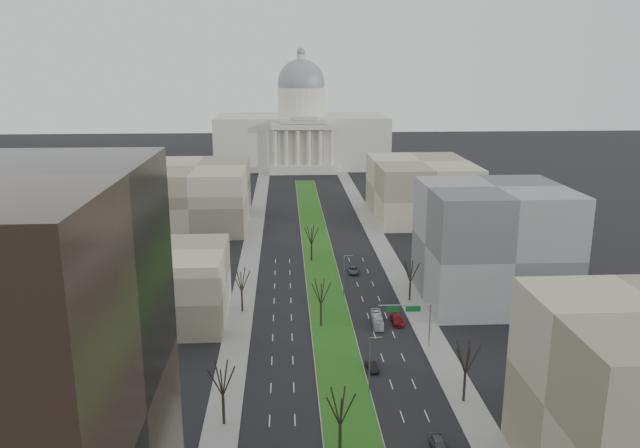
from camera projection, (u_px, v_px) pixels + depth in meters
name	position (u px, v px, depth m)	size (l,w,h in m)	color
ground	(320.00, 261.00, 155.82)	(600.00, 600.00, 0.00)	black
median	(320.00, 262.00, 154.81)	(8.00, 222.03, 0.20)	#999993
sidewalk_left	(243.00, 299.00, 130.65)	(5.00, 330.00, 0.15)	gray
sidewalk_right	(408.00, 295.00, 132.61)	(5.00, 330.00, 0.15)	gray
capitol	(302.00, 132.00, 296.34)	(80.00, 46.00, 55.00)	beige
building_beige_left	(157.00, 285.00, 118.39)	(26.00, 22.00, 14.00)	gray
building_grey_right	(493.00, 244.00, 127.65)	(28.00, 26.00, 24.00)	slate
building_far_left	(198.00, 195.00, 190.28)	(30.00, 40.00, 18.00)	gray
building_far_right	(421.00, 189.00, 199.02)	(30.00, 40.00, 18.00)	gray
tree_left_mid	(222.00, 378.00, 83.51)	(5.40, 5.40, 9.72)	black
tree_left_far	(241.00, 279.00, 122.21)	(5.28, 5.28, 9.50)	black
tree_right_mid	(466.00, 357.00, 89.26)	(5.52, 5.52, 9.94)	black
tree_right_far	(411.00, 271.00, 128.08)	(5.04, 5.04, 9.07)	black
tree_median_a	(340.00, 406.00, 76.62)	(5.40, 5.40, 9.72)	black
tree_median_b	(321.00, 291.00, 115.29)	(5.40, 5.40, 9.72)	black
tree_median_c	(311.00, 234.00, 153.96)	(5.40, 5.40, 9.72)	black
streetlamp_median_b	(370.00, 364.00, 91.99)	(1.90, 0.20, 9.16)	gray
streetlamp_median_c	(344.00, 275.00, 130.66)	(1.90, 0.20, 9.16)	gray
mast_arm_signs	(415.00, 315.00, 106.74)	(9.12, 0.24, 8.09)	gray
car_grey_near	(439.00, 445.00, 79.28)	(1.92, 4.76, 1.62)	#4D5155
car_black	(372.00, 366.00, 100.30)	(1.41, 4.05, 1.33)	black
car_red	(397.00, 319.00, 118.28)	(2.12, 5.22, 1.52)	maroon
car_grey_far	(353.00, 270.00, 146.79)	(2.36, 5.12, 1.42)	#4E5156
box_van	(377.00, 319.00, 117.53)	(1.77, 7.57, 2.11)	silver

